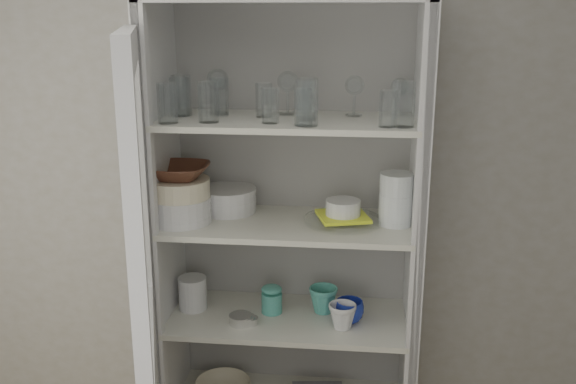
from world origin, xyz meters
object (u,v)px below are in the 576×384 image
Objects in this scene: pantry_cabinet at (290,290)px; mug_teal at (323,300)px; goblet_2 at (354,94)px; cream_bowl at (179,188)px; teal_jar at (272,301)px; goblet_1 at (288,91)px; yellow_trivet at (343,216)px; grey_bowl_stack at (396,199)px; goblet_0 at (218,90)px; plate_stack_front at (180,209)px; terracotta_bowl at (178,172)px; mug_blue at (349,311)px; white_canister at (193,293)px; white_ramekin at (343,207)px; measuring_cups at (241,319)px; plate_stack_back at (228,200)px; mug_white at (342,316)px; goblet_3 at (399,95)px; glass_platter at (343,220)px.

pantry_cabinet is 0.14m from mug_teal.
goblet_2 is 0.71× the size of cream_bowl.
mug_teal reaches higher than teal_jar.
goblet_1 is 1.55× the size of mug_teal.
grey_bowl_stack is (0.20, -0.01, 0.08)m from yellow_trivet.
mug_teal is at bearing -3.99° from goblet_0.
goblet_0 is 0.80× the size of cream_bowl.
plate_stack_front is 2.35× the size of teal_jar.
mug_blue is (0.66, 0.02, -0.55)m from terracotta_bowl.
pantry_cabinet reaches higher than teal_jar.
white_canister is (-0.39, -0.05, -0.01)m from pantry_cabinet.
yellow_trivet is 1.80× the size of teal_jar.
white_ramekin reaches higher than measuring_cups.
teal_jar is 0.33m from white_canister.
goblet_1 is 0.89m from mug_blue.
goblet_1 is 0.85m from mug_teal.
plate_stack_front is 0.53m from teal_jar.
goblet_0 is 0.45m from plate_stack_back.
goblet_2 is 1.54× the size of mug_white.
pantry_cabinet reaches higher than goblet_3.
goblet_2 is at bearing -1.45° from plate_stack_back.
plate_stack_back is 2.00× the size of mug_blue.
goblet_2 is 1.63× the size of teal_jar.
mug_blue is (0.03, -0.04, -0.41)m from white_ramekin.
mug_white is at bearing -128.98° from mug_blue.
mug_teal is 0.15m from mug_white.
cream_bowl is 0.60m from teal_jar.
white_ramekin is at bearing -15.03° from pantry_cabinet.
goblet_1 reaches higher than goblet_3.
goblet_0 is 0.81× the size of terracotta_bowl.
cream_bowl reaches higher than measuring_cups.
measuring_cups is (-0.40, -0.01, -0.03)m from mug_white.
pantry_cabinet is at bearing -176.10° from goblet_2.
goblet_1 is 0.51m from terracotta_bowl.
white_ramekin is at bearing -7.16° from goblet_0.
plate_stack_front is 0.39m from white_canister.
terracotta_bowl is 0.77× the size of glass_platter.
white_canister is at bearing -172.89° from pantry_cabinet.
goblet_3 is 0.65× the size of cream_bowl.
goblet_1 is 0.42m from goblet_3.
goblet_0 is at bearing 179.07° from pantry_cabinet.
plate_stack_back is (-0.25, 0.03, 0.37)m from pantry_cabinet.
white_ramekin is at bearing 0.00° from glass_platter.
white_canister is at bearing -174.11° from goblet_2.
mug_white is (0.22, -0.15, -0.03)m from pantry_cabinet.
teal_jar is at bearing -168.15° from goblet_2.
pantry_cabinet is 0.40m from glass_platter.
goblet_2 is 1.80× the size of measuring_cups.
teal_jar is at bearing 178.30° from glass_platter.
plate_stack_back is 0.76× the size of glass_platter.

